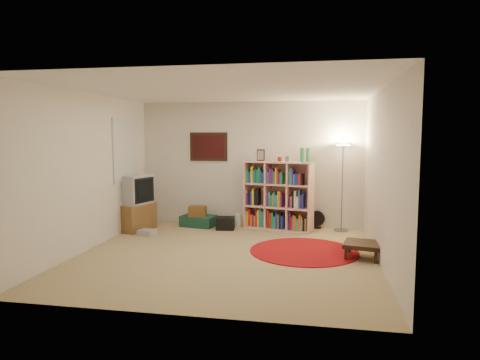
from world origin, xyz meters
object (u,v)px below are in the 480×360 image
(bookshelf, at_px, (278,197))
(side_table, at_px, (362,245))
(floor_lamp, at_px, (343,157))
(floor_fan, at_px, (317,219))
(suitcase, at_px, (199,221))
(tv_stand, at_px, (134,203))

(bookshelf, relative_size, side_table, 2.59)
(floor_lamp, relative_size, floor_fan, 4.88)
(floor_fan, height_order, suitcase, floor_fan)
(suitcase, distance_m, side_table, 3.50)
(bookshelf, relative_size, floor_lamp, 0.94)
(suitcase, bearing_deg, side_table, -19.34)
(bookshelf, relative_size, suitcase, 2.18)
(floor_fan, bearing_deg, floor_lamp, -2.15)
(suitcase, bearing_deg, tv_stand, -143.75)
(floor_lamp, relative_size, suitcase, 2.32)
(tv_stand, distance_m, side_table, 4.34)
(bookshelf, distance_m, side_table, 2.31)
(suitcase, bearing_deg, floor_lamp, 12.32)
(side_table, bearing_deg, bookshelf, 129.36)
(bookshelf, height_order, suitcase, bookshelf)
(tv_stand, xyz_separation_m, suitcase, (1.13, 0.54, -0.41))
(floor_lamp, distance_m, tv_stand, 4.09)
(bookshelf, bearing_deg, floor_fan, 31.19)
(bookshelf, xyz_separation_m, suitcase, (-1.59, -0.01, -0.54))
(tv_stand, height_order, side_table, tv_stand)
(floor_fan, bearing_deg, bookshelf, -147.07)
(bookshelf, distance_m, floor_lamp, 1.45)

